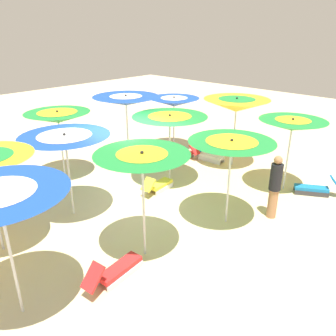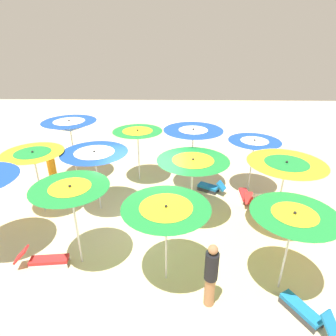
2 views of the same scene
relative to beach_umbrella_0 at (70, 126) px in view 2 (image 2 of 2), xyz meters
name	(u,v)px [view 2 (image 2 of 2)]	position (x,y,z in m)	size (l,w,h in m)	color
ground	(145,219)	(3.26, -3.05, -2.31)	(38.04, 38.04, 0.04)	beige
beach_umbrella_0	(70,126)	(0.00, 0.00, 0.00)	(2.17, 2.17, 2.55)	silver
beach_umbrella_1	(34,158)	(-0.31, -2.67, -0.26)	(1.95, 1.95, 2.28)	silver
beach_umbrella_3	(138,135)	(2.77, -0.17, -0.28)	(2.00, 2.00, 2.23)	silver
beach_umbrella_4	(95,157)	(1.63, -2.47, -0.27)	(2.20, 2.20, 2.23)	silver
beach_umbrella_5	(71,194)	(1.75, -5.11, -0.13)	(1.90, 1.90, 2.40)	silver
beach_umbrella_6	(193,134)	(4.94, -0.86, 0.01)	(2.23, 2.23, 2.50)	silver
beach_umbrella_7	(193,165)	(4.83, -2.98, -0.29)	(2.26, 2.26, 2.21)	silver
beach_umbrella_8	(166,214)	(4.07, -5.64, -0.32)	(2.04, 2.04, 2.21)	silver
beach_umbrella_9	(254,145)	(7.22, -0.97, -0.37)	(1.95, 1.95, 2.13)	silver
beach_umbrella_10	(285,169)	(7.43, -3.61, -0.13)	(2.22, 2.22, 2.43)	silver
beach_umbrella_11	(293,220)	(6.86, -5.84, -0.28)	(1.91, 1.91, 2.22)	silver
lounger_0	(260,210)	(7.21, -2.75, -2.08)	(0.44, 1.25, 0.64)	silver
lounger_1	(305,311)	(7.14, -6.68, -2.08)	(0.91, 1.26, 0.62)	#333338
lounger_2	(45,260)	(0.81, -5.28, -2.08)	(1.40, 0.48, 0.63)	silver
lounger_3	(245,196)	(6.91, -1.80, -2.09)	(0.35, 1.22, 0.58)	silver
lounger_4	(170,216)	(4.13, -3.16, -2.09)	(1.19, 0.47, 0.56)	silver
lounger_5	(210,187)	(5.68, -1.16, -2.09)	(1.13, 0.89, 0.54)	#333338
beachgoer_0	(211,275)	(5.08, -6.36, -1.40)	(0.30, 0.30, 1.70)	#A3704C
beachgoer_1	(53,174)	(-0.33, -1.53, -1.39)	(0.30, 0.30, 1.72)	#D8A87F
beach_ball	(262,202)	(7.42, -2.16, -2.12)	(0.33, 0.33, 0.33)	#337FE5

